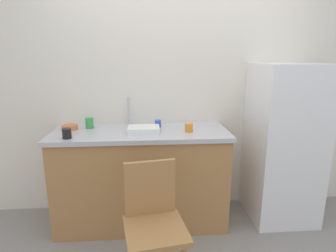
# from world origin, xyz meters

# --- Properties ---
(back_wall) EXTENTS (4.80, 0.10, 2.49)m
(back_wall) POSITION_xyz_m (0.00, 1.00, 1.24)
(back_wall) COLOR silver
(back_wall) RESTS_ON ground_plane
(cabinet_base) EXTENTS (1.57, 0.60, 0.89)m
(cabinet_base) POSITION_xyz_m (-0.33, 0.65, 0.44)
(cabinet_base) COLOR #A87542
(cabinet_base) RESTS_ON ground_plane
(countertop) EXTENTS (1.61, 0.64, 0.04)m
(countertop) POSITION_xyz_m (-0.33, 0.65, 0.91)
(countertop) COLOR #B7B7BC
(countertop) RESTS_ON cabinet_base
(faucet) EXTENTS (0.02, 0.02, 0.27)m
(faucet) POSITION_xyz_m (-0.45, 0.90, 1.06)
(faucet) COLOR #B7B7BC
(faucet) RESTS_ON countertop
(refrigerator) EXTENTS (0.60, 0.61, 1.53)m
(refrigerator) POSITION_xyz_m (1.05, 0.65, 0.76)
(refrigerator) COLOR white
(refrigerator) RESTS_ON ground_plane
(chair) EXTENTS (0.46, 0.46, 0.89)m
(chair) POSITION_xyz_m (-0.24, -0.16, 0.50)
(chair) COLOR #A87542
(chair) RESTS_ON ground_plane
(dish_tray) EXTENTS (0.28, 0.20, 0.05)m
(dish_tray) POSITION_xyz_m (-0.30, 0.59, 0.95)
(dish_tray) COLOR white
(dish_tray) RESTS_ON countertop
(terracotta_bowl) EXTENTS (0.15, 0.15, 0.05)m
(terracotta_bowl) POSITION_xyz_m (-0.99, 0.73, 0.95)
(terracotta_bowl) COLOR #C67042
(terracotta_bowl) RESTS_ON countertop
(cup_blue) EXTENTS (0.06, 0.06, 0.07)m
(cup_blue) POSITION_xyz_m (-0.17, 0.76, 0.96)
(cup_blue) COLOR blue
(cup_blue) RESTS_ON countertop
(cup_orange) EXTENTS (0.07, 0.07, 0.08)m
(cup_orange) POSITION_xyz_m (0.10, 0.57, 0.96)
(cup_orange) COLOR orange
(cup_orange) RESTS_ON countertop
(cup_green) EXTENTS (0.08, 0.08, 0.10)m
(cup_green) POSITION_xyz_m (-0.82, 0.77, 0.98)
(cup_green) COLOR green
(cup_green) RESTS_ON countertop
(cup_black) EXTENTS (0.07, 0.07, 0.08)m
(cup_black) POSITION_xyz_m (-0.94, 0.44, 0.97)
(cup_black) COLOR black
(cup_black) RESTS_ON countertop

